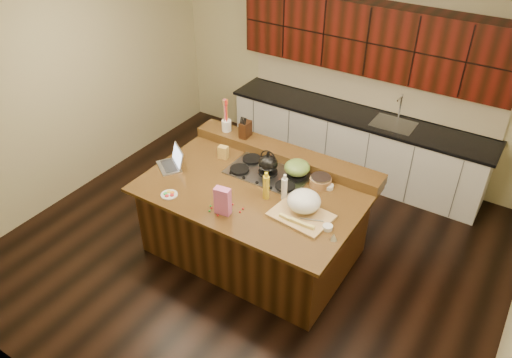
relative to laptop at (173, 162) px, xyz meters
The scene contains 36 objects.
room 1.09m from the laptop, ahead, with size 5.52×5.02×2.72m.
island 1.15m from the laptop, ahead, with size 2.40×1.60×0.92m.
back_ledge 1.32m from the laptop, 39.99° to the left, with size 2.40×0.30×0.12m, color black.
cooktop 1.11m from the laptop, 23.91° to the left, with size 0.92×0.52×0.05m.
back_counter 2.71m from the laptop, 61.08° to the left, with size 3.70×0.66×2.40m.
kettle 1.11m from the laptop, 23.91° to the left, with size 0.22×0.22×0.20m, color black.
green_bowl 1.43m from the laptop, 23.80° to the left, with size 0.29×0.29×0.16m, color olive.
laptop is the anchor object (origin of this frame).
oil_bottle 1.23m from the laptop, ahead, with size 0.07×0.07×0.27m, color gold.
vinegar_bottle 1.40m from the laptop, ahead, with size 0.06×0.06×0.25m, color silver.
wooden_tray 1.68m from the laptop, ahead, with size 0.63×0.50×0.24m.
ramekin_a 1.69m from the laptop, ahead, with size 0.10×0.10×0.04m, color white.
ramekin_b 2.00m from the laptop, ahead, with size 0.10×0.10×0.04m, color white.
ramekin_c 1.81m from the laptop, 18.43° to the left, with size 0.10×0.10×0.04m, color white.
strainer_bowl 1.71m from the laptop, 19.81° to the left, with size 0.24×0.24×0.09m, color #996B3F.
kitchen_timer 2.12m from the laptop, ahead, with size 0.08×0.08×0.07m, color silver.
pink_bag 1.07m from the laptop, 21.54° to the right, with size 0.16×0.09×0.30m, color pink.
candy_plate 0.57m from the laptop, 54.19° to the right, with size 0.18×0.18×0.01m, color white.
package_box 0.60m from the laptop, 50.00° to the left, with size 0.11×0.08×0.16m, color gold.
utensil_crock 0.87m from the laptop, 79.24° to the left, with size 0.12×0.12×0.14m, color white.
knife_block 0.97m from the laptop, 62.42° to the left, with size 0.10×0.16×0.20m, color black.
gumdrop_0 1.02m from the laptop, 23.92° to the right, with size 0.02×0.02×0.02m, color red.
gumdrop_1 1.04m from the laptop, 20.29° to the right, with size 0.02×0.02×0.02m, color #198C26.
gumdrop_2 1.13m from the laptop, 21.19° to the right, with size 0.02×0.02×0.02m, color red.
gumdrop_3 1.04m from the laptop, 16.45° to the right, with size 0.02×0.02×0.02m, color #198C26.
gumdrop_4 1.08m from the laptop, 25.47° to the right, with size 0.02×0.02×0.02m, color red.
gumdrop_5 0.98m from the laptop, 27.69° to the right, with size 0.02×0.02×0.02m, color #198C26.
gumdrop_6 1.16m from the laptop, 11.84° to the right, with size 0.02×0.02×0.02m, color red.
gumdrop_7 0.91m from the laptop, 24.82° to the right, with size 0.02×0.02×0.02m, color #198C26.
gumdrop_8 1.03m from the laptop, 13.15° to the right, with size 0.02×0.02×0.02m, color red.
gumdrop_9 1.08m from the laptop, 18.04° to the right, with size 0.02×0.02×0.02m, color #198C26.
gumdrop_10 0.94m from the laptop, 25.11° to the right, with size 0.02×0.02×0.02m, color red.
gumdrop_11 1.11m from the laptop, 17.47° to the right, with size 0.02×0.02×0.02m, color #198C26.
gumdrop_12 1.17m from the laptop, 14.66° to the right, with size 0.02×0.02×0.02m, color red.
gumdrop_13 1.10m from the laptop, 19.32° to the right, with size 0.02×0.02×0.02m, color #198C26.
gumdrop_14 1.03m from the laptop, 22.37° to the right, with size 0.02×0.02×0.02m, color red.
Camera 1 is at (2.40, -3.70, 4.10)m, focal length 35.00 mm.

